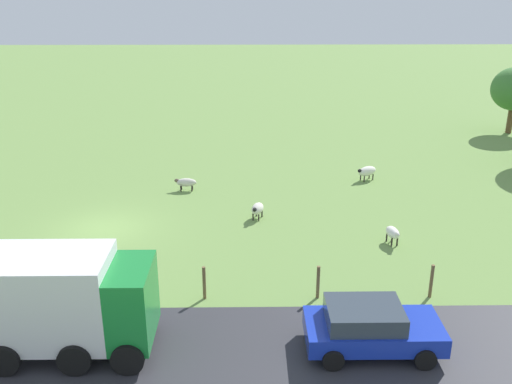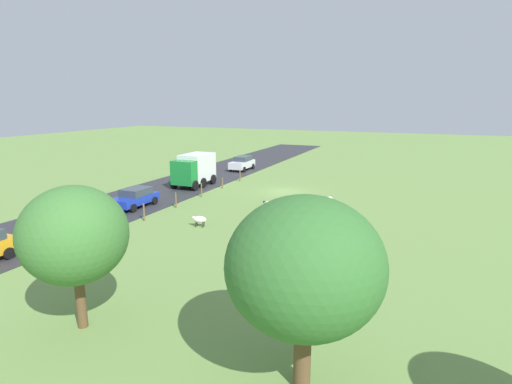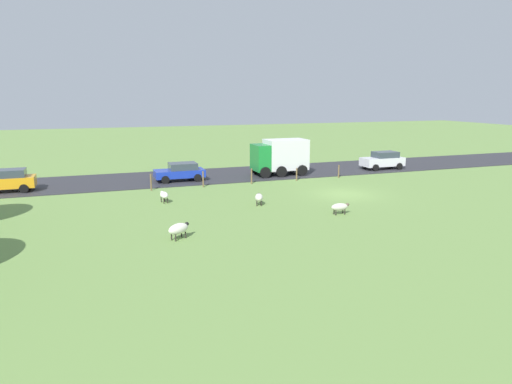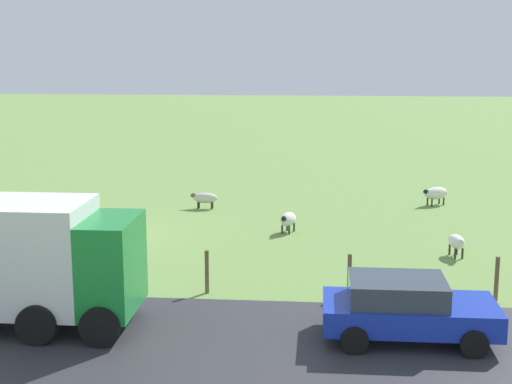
% 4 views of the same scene
% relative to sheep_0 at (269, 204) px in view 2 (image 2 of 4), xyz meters
% --- Properties ---
extents(ground_plane, '(160.00, 160.00, 0.00)m').
position_rel_sheep_0_xyz_m(ground_plane, '(1.14, -7.04, -0.51)').
color(ground_plane, '#6B8E47').
extents(road_strip, '(8.00, 80.00, 0.06)m').
position_rel_sheep_0_xyz_m(road_strip, '(11.88, -7.04, -0.48)').
color(road_strip, '#2D2D33').
rests_on(road_strip, ground_plane).
extents(sheep_0, '(1.10, 0.79, 0.77)m').
position_rel_sheep_0_xyz_m(sheep_0, '(0.00, 0.00, 0.00)').
color(sheep_0, silver).
rests_on(sheep_0, ground_plane).
extents(sheep_1, '(1.09, 1.31, 0.81)m').
position_rel_sheep_0_xyz_m(sheep_1, '(-5.49, 6.29, 0.02)').
color(sheep_1, silver).
rests_on(sheep_1, ground_plane).
extents(sheep_2, '(1.07, 0.63, 0.75)m').
position_rel_sheep_0_xyz_m(sheep_2, '(2.82, 5.75, 0.00)').
color(sheep_2, white).
rests_on(sheep_2, ground_plane).
extents(sheep_3, '(0.49, 1.20, 0.69)m').
position_rel_sheep_0_xyz_m(sheep_3, '(-3.91, -3.78, -0.05)').
color(sheep_3, beige).
rests_on(sheep_3, ground_plane).
extents(tree_0, '(4.56, 4.56, 5.89)m').
position_rel_sheep_0_xyz_m(tree_0, '(-8.27, 18.49, 3.32)').
color(tree_0, brown).
rests_on(tree_0, ground_plane).
extents(tree_1, '(3.85, 3.85, 5.48)m').
position_rel_sheep_0_xyz_m(tree_1, '(0.37, 18.53, 3.14)').
color(tree_1, brown).
rests_on(tree_1, ground_plane).
extents(fence_post_0, '(0.12, 0.12, 1.14)m').
position_rel_sheep_0_xyz_m(fence_post_0, '(7.20, -10.05, 0.06)').
color(fence_post_0, brown).
rests_on(fence_post_0, ground_plane).
extents(fence_post_1, '(0.12, 0.12, 1.09)m').
position_rel_sheep_0_xyz_m(fence_post_1, '(7.20, -6.02, 0.03)').
color(fence_post_1, brown).
rests_on(fence_post_1, ground_plane).
extents(fence_post_2, '(0.12, 0.12, 1.26)m').
position_rel_sheep_0_xyz_m(fence_post_2, '(7.20, -2.00, 0.12)').
color(fence_post_2, brown).
rests_on(fence_post_2, ground_plane).
extents(fence_post_3, '(0.12, 0.12, 1.25)m').
position_rel_sheep_0_xyz_m(fence_post_3, '(7.20, 2.03, 0.11)').
color(fence_post_3, brown).
rests_on(fence_post_3, ground_plane).
extents(fence_post_4, '(0.12, 0.12, 1.27)m').
position_rel_sheep_0_xyz_m(fence_post_4, '(7.20, 6.06, 0.12)').
color(fence_post_4, brown).
rests_on(fence_post_4, ground_plane).
extents(truck_0, '(2.63, 4.84, 3.16)m').
position_rel_sheep_0_xyz_m(truck_0, '(10.18, -5.75, 1.26)').
color(truck_0, '#197F33').
rests_on(truck_0, road_strip).
extents(car_1, '(2.00, 4.12, 1.67)m').
position_rel_sheep_0_xyz_m(car_1, '(9.91, -16.46, 0.41)').
color(car_1, silver).
rests_on(car_1, road_strip).
extents(car_3, '(2.18, 4.10, 1.49)m').
position_rel_sheep_0_xyz_m(car_3, '(10.29, 3.24, 0.33)').
color(car_3, '#1933B2').
rests_on(car_3, road_strip).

